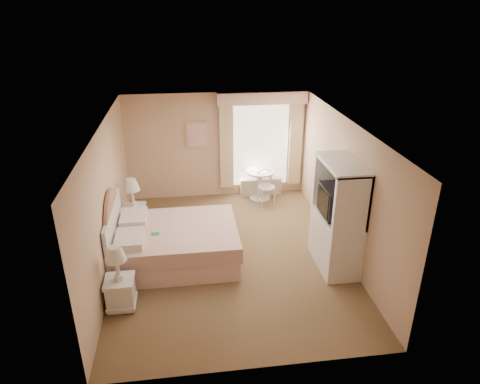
{
  "coord_description": "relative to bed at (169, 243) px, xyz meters",
  "views": [
    {
      "loc": [
        -0.74,
        -6.82,
        4.38
      ],
      "look_at": [
        0.23,
        0.3,
        1.14
      ],
      "focal_mm": 32.0,
      "sensor_mm": 36.0,
      "label": 1
    }
  ],
  "objects": [
    {
      "name": "nightstand_near",
      "position": [
        -0.73,
        -1.21,
        0.03
      ],
      "size": [
        0.44,
        0.44,
        1.07
      ],
      "color": "silver",
      "rests_on": "room"
    },
    {
      "name": "room",
      "position": [
        1.11,
        0.05,
        0.88
      ],
      "size": [
        4.21,
        5.51,
        2.51
      ],
      "color": "brown",
      "rests_on": "ground"
    },
    {
      "name": "round_table",
      "position": [
        2.11,
        2.45,
        0.1
      ],
      "size": [
        0.67,
        0.67,
        0.7
      ],
      "color": "silver",
      "rests_on": "room"
    },
    {
      "name": "bed",
      "position": [
        0.0,
        0.0,
        0.0
      ],
      "size": [
        2.22,
        1.75,
        1.55
      ],
      "color": "#DD9490",
      "rests_on": "room"
    },
    {
      "name": "framed_art",
      "position": [
        0.66,
        2.76,
        1.18
      ],
      "size": [
        0.52,
        0.04,
        0.62
      ],
      "color": "tan",
      "rests_on": "room"
    },
    {
      "name": "window",
      "position": [
        2.16,
        2.7,
        0.97
      ],
      "size": [
        2.05,
        0.22,
        2.51
      ],
      "color": "white",
      "rests_on": "room"
    },
    {
      "name": "nightstand_far",
      "position": [
        -0.73,
        1.26,
        0.05
      ],
      "size": [
        0.47,
        0.47,
        1.13
      ],
      "color": "silver",
      "rests_on": "room"
    },
    {
      "name": "armoire",
      "position": [
        2.93,
        -0.52,
        0.45
      ],
      "size": [
        0.59,
        1.18,
        1.97
      ],
      "color": "silver",
      "rests_on": "room"
    },
    {
      "name": "cafe_chair",
      "position": [
        2.19,
        2.21,
        0.1
      ],
      "size": [
        0.46,
        0.46,
        0.82
      ],
      "rotation": [
        0.0,
        0.0,
        0.18
      ],
      "color": "silver",
      "rests_on": "room"
    }
  ]
}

